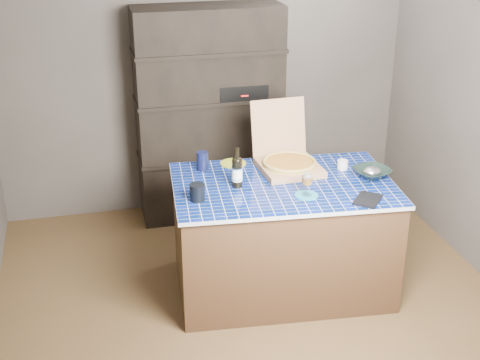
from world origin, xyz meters
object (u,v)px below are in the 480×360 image
object	(u,v)px
kitchen_island	(282,236)
dvd_case	(368,200)
wine_glass	(307,179)
bowl	(372,173)
mead_bottle	(237,171)
pizza_box	(288,161)

from	to	relation	value
kitchen_island	dvd_case	xyz separation A→B (m)	(0.44, -0.39, 0.42)
wine_glass	bowl	size ratio (longest dim) A/B	0.67
dvd_case	bowl	bearing A→B (deg)	102.27
dvd_case	bowl	distance (m)	0.40
mead_bottle	wine_glass	size ratio (longest dim) A/B	1.70
pizza_box	bowl	world-z (taller)	pizza_box
mead_bottle	bowl	xyz separation A→B (m)	(0.94, -0.07, -0.08)
wine_glass	dvd_case	world-z (taller)	wine_glass
mead_bottle	bowl	distance (m)	0.95
kitchen_island	pizza_box	size ratio (longest dim) A/B	3.04
bowl	dvd_case	bearing A→B (deg)	-117.55
mead_bottle	bowl	size ratio (longest dim) A/B	1.13
pizza_box	wine_glass	xyz separation A→B (m)	(-0.02, -0.45, 0.05)
dvd_case	wine_glass	bearing A→B (deg)	-165.05
pizza_box	mead_bottle	world-z (taller)	pizza_box
kitchen_island	wine_glass	xyz separation A→B (m)	(0.09, -0.22, 0.52)
pizza_box	bowl	bearing A→B (deg)	-29.48
kitchen_island	wine_glass	distance (m)	0.58
mead_bottle	dvd_case	bearing A→B (deg)	-28.62
bowl	wine_glass	bearing A→B (deg)	-161.13
pizza_box	bowl	distance (m)	0.59
dvd_case	bowl	size ratio (longest dim) A/B	0.84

